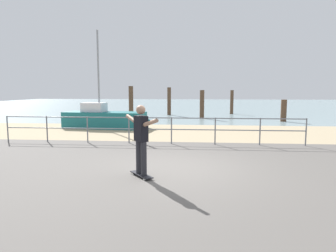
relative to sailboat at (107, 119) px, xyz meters
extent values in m
cube|color=#605B56|center=(4.24, -9.10, -0.52)|extent=(24.00, 10.00, 0.04)
cube|color=tan|center=(4.24, -1.10, -0.52)|extent=(24.00, 6.00, 0.04)
cube|color=#849EA3|center=(4.24, 26.90, -0.52)|extent=(72.00, 50.00, 0.04)
cylinder|color=slate|center=(-2.81, -4.50, 0.00)|extent=(0.05, 0.05, 1.05)
cylinder|color=slate|center=(-1.14, -4.50, 0.00)|extent=(0.05, 0.05, 1.05)
cylinder|color=slate|center=(0.52, -4.50, 0.00)|extent=(0.05, 0.05, 1.05)
cylinder|color=slate|center=(2.19, -4.50, 0.00)|extent=(0.05, 0.05, 1.05)
cylinder|color=slate|center=(3.85, -4.50, 0.00)|extent=(0.05, 0.05, 1.05)
cylinder|color=slate|center=(5.52, -4.50, 0.00)|extent=(0.05, 0.05, 1.05)
cylinder|color=slate|center=(7.18, -4.50, 0.00)|extent=(0.05, 0.05, 1.05)
cylinder|color=slate|center=(8.85, -4.50, 0.00)|extent=(0.05, 0.05, 1.05)
cylinder|color=slate|center=(3.02, -4.50, 0.50)|extent=(11.65, 0.04, 0.04)
cylinder|color=slate|center=(3.02, -4.50, 0.05)|extent=(11.65, 0.04, 0.04)
cube|color=#19666B|center=(-0.16, 0.02, -0.07)|extent=(4.52, 1.85, 0.90)
cone|color=#19666B|center=(2.03, -0.21, -0.07)|extent=(1.17, 0.88, 0.77)
cylinder|color=gray|center=(-0.46, 0.05, 2.55)|extent=(0.10, 0.10, 4.34)
cube|color=silver|center=(-0.76, 0.08, 0.63)|extent=(1.29, 1.02, 0.50)
cube|color=black|center=(3.49, -9.02, -0.45)|extent=(0.66, 0.75, 0.02)
cylinder|color=silver|center=(3.73, -9.18, -0.49)|extent=(0.06, 0.07, 0.06)
cylinder|color=silver|center=(3.61, -9.28, -0.49)|extent=(0.06, 0.07, 0.06)
cylinder|color=silver|center=(3.38, -8.75, -0.49)|extent=(0.06, 0.07, 0.06)
cylinder|color=silver|center=(3.25, -8.85, -0.49)|extent=(0.06, 0.07, 0.06)
cylinder|color=#26262B|center=(3.57, -9.11, -0.04)|extent=(0.14, 0.14, 0.80)
cylinder|color=#26262B|center=(3.42, -8.92, -0.04)|extent=(0.14, 0.14, 0.80)
cube|color=black|center=(3.49, -9.02, 0.66)|extent=(0.38, 0.41, 0.60)
sphere|color=#9E755B|center=(3.49, -9.02, 1.10)|extent=(0.22, 0.22, 0.22)
cylinder|color=#9E755B|center=(3.77, -9.36, 0.84)|extent=(0.42, 0.49, 0.23)
cylinder|color=#9E755B|center=(3.21, -8.67, 0.84)|extent=(0.42, 0.49, 0.23)
cylinder|color=#513826|center=(-0.07, 6.40, 0.67)|extent=(0.34, 0.34, 2.38)
cylinder|color=#513826|center=(2.58, 8.98, 0.63)|extent=(0.31, 0.31, 2.30)
cylinder|color=#513826|center=(5.23, 6.19, 0.52)|extent=(0.32, 0.32, 2.08)
cylinder|color=#513826|center=(7.88, 10.54, 0.52)|extent=(0.29, 0.29, 2.08)
cylinder|color=#513826|center=(10.54, 4.42, 0.21)|extent=(0.37, 0.37, 1.46)
camera|label=1|loc=(4.76, -15.94, 1.56)|focal=32.23mm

